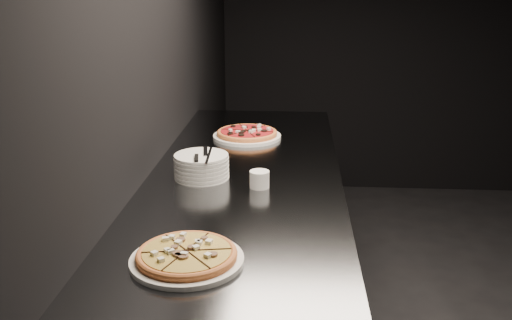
# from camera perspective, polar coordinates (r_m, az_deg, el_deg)

# --- Properties ---
(wall_left) EXTENTS (0.02, 5.00, 2.80)m
(wall_left) POSITION_cam_1_polar(r_m,az_deg,el_deg) (2.06, -11.98, 10.52)
(wall_left) COLOR black
(wall_left) RESTS_ON floor
(counter) EXTENTS (0.74, 2.44, 0.92)m
(counter) POSITION_cam_1_polar(r_m,az_deg,el_deg) (2.30, -1.31, -13.21)
(counter) COLOR #5C5F64
(counter) RESTS_ON floor
(pizza_mushroom) EXTENTS (0.31, 0.31, 0.04)m
(pizza_mushroom) POSITION_cam_1_polar(r_m,az_deg,el_deg) (1.55, -6.93, -9.53)
(pizza_mushroom) COLOR white
(pizza_mushroom) RESTS_ON counter
(pizza_tomato) EXTENTS (0.33, 0.33, 0.04)m
(pizza_tomato) POSITION_cam_1_polar(r_m,az_deg,el_deg) (2.71, -0.90, 2.62)
(pizza_tomato) COLOR white
(pizza_tomato) RESTS_ON counter
(plate_stack) EXTENTS (0.20, 0.20, 0.09)m
(plate_stack) POSITION_cam_1_polar(r_m,az_deg,el_deg) (2.17, -5.47, -0.62)
(plate_stack) COLOR white
(plate_stack) RESTS_ON counter
(cutlery) EXTENTS (0.07, 0.22, 0.01)m
(cutlery) POSITION_cam_1_polar(r_m,az_deg,el_deg) (2.14, -5.36, 0.48)
(cutlery) COLOR #B9BBC1
(cutlery) RESTS_ON plate_stack
(ramekin) EXTENTS (0.07, 0.07, 0.06)m
(ramekin) POSITION_cam_1_polar(r_m,az_deg,el_deg) (2.06, 0.35, -1.89)
(ramekin) COLOR silver
(ramekin) RESTS_ON counter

